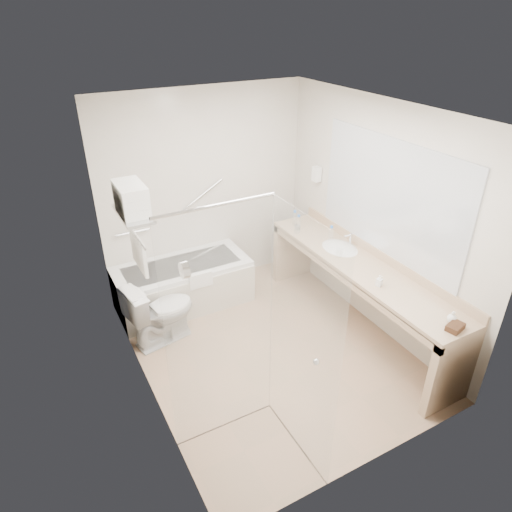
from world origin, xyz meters
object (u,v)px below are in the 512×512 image
bathtub (183,284)px  toilet (161,312)px  vanity_counter (359,281)px  water_bottle_left (295,218)px  amenity_basket (455,327)px

bathtub → toilet: toilet is taller
bathtub → toilet: bearing=-129.9°
vanity_counter → water_bottle_left: water_bottle_left is taller
toilet → amenity_basket: (1.95, -2.10, 0.51)m
toilet → amenity_basket: 2.91m
vanity_counter → amenity_basket: bearing=-91.1°
bathtub → water_bottle_left: water_bottle_left is taller
water_bottle_left → bathtub: bearing=170.7°
amenity_basket → water_bottle_left: size_ratio=0.80×
vanity_counter → amenity_basket: 1.27m
water_bottle_left → vanity_counter: bearing=-85.2°
bathtub → toilet: (-0.45, -0.54, 0.09)m
vanity_counter → water_bottle_left: (-0.10, 1.15, 0.30)m
bathtub → amenity_basket: 3.10m
bathtub → vanity_counter: vanity_counter is taller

